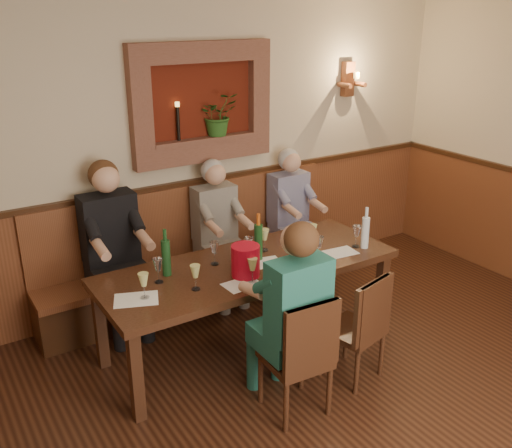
{
  "coord_description": "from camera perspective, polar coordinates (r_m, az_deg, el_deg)",
  "views": [
    {
      "loc": [
        -2.16,
        -1.64,
        2.66
      ],
      "look_at": [
        0.1,
        1.9,
        1.05
      ],
      "focal_mm": 40.0,
      "sensor_mm": 36.0,
      "label": 1
    }
  ],
  "objects": [
    {
      "name": "chair_near_left",
      "position": [
        4.08,
        4.03,
        -15.09
      ],
      "size": [
        0.43,
        0.43,
        0.91
      ],
      "rotation": [
        0.0,
        0.0,
        -0.07
      ],
      "color": "black",
      "rests_on": "ground"
    },
    {
      "name": "dining_table",
      "position": [
        4.56,
        -0.72,
        -4.84
      ],
      "size": [
        2.4,
        0.9,
        0.75
      ],
      "color": "black",
      "rests_on": "ground"
    },
    {
      "name": "wine_glass_10",
      "position": [
        4.56,
        -0.73,
        -2.48
      ],
      "size": [
        0.08,
        0.08,
        0.19
      ],
      "primitive_type": null,
      "color": "white",
      "rests_on": "dining_table"
    },
    {
      "name": "wall_sconce",
      "position": [
        6.15,
        9.29,
        14.03
      ],
      "size": [
        0.25,
        0.2,
        0.35
      ],
      "color": "brown",
      "rests_on": "ground"
    },
    {
      "name": "wine_glass_2",
      "position": [
        4.11,
        -6.07,
        -5.33
      ],
      "size": [
        0.08,
        0.08,
        0.19
      ],
      "primitive_type": null,
      "color": "#CACE7B",
      "rests_on": "dining_table"
    },
    {
      "name": "wine_bottle_green_b",
      "position": [
        4.34,
        -8.98,
        -3.25
      ],
      "size": [
        0.08,
        0.08,
        0.37
      ],
      "rotation": [
        0.0,
        0.0,
        -0.16
      ],
      "color": "#19471E",
      "rests_on": "dining_table"
    },
    {
      "name": "tasting_sheet_a",
      "position": [
        4.09,
        -11.9,
        -7.38
      ],
      "size": [
        0.36,
        0.31,
        0.0
      ],
      "primitive_type": "cube",
      "rotation": [
        0.0,
        0.0,
        -0.38
      ],
      "color": "white",
      "rests_on": "dining_table"
    },
    {
      "name": "wall_niche",
      "position": [
        5.24,
        -4.94,
        11.53
      ],
      "size": [
        1.36,
        0.3,
        1.06
      ],
      "color": "#55180C",
      "rests_on": "ground"
    },
    {
      "name": "room_shell",
      "position": [
        2.82,
        19.47,
        3.84
      ],
      "size": [
        6.04,
        6.04,
        2.82
      ],
      "color": "beige",
      "rests_on": "ground"
    },
    {
      "name": "wine_glass_1",
      "position": [
        4.25,
        -9.76,
        -4.61
      ],
      "size": [
        0.08,
        0.08,
        0.19
      ],
      "primitive_type": null,
      "color": "white",
      "rests_on": "dining_table"
    },
    {
      "name": "person_bench_mid",
      "position": [
        5.36,
        -3.66,
        -2.11
      ],
      "size": [
        0.4,
        0.48,
        1.37
      ],
      "color": "#524D4B",
      "rests_on": "ground"
    },
    {
      "name": "wine_bottle_green_a",
      "position": [
        4.54,
        0.24,
        -1.71
      ],
      "size": [
        0.09,
        0.09,
        0.39
      ],
      "rotation": [
        0.0,
        0.0,
        -0.39
      ],
      "color": "#19471E",
      "rests_on": "dining_table"
    },
    {
      "name": "spittoon_bucket",
      "position": [
        4.28,
        -1.05,
        -3.7
      ],
      "size": [
        0.26,
        0.26,
        0.25
      ],
      "primitive_type": "cylinder",
      "rotation": [
        0.0,
        0.0,
        0.23
      ],
      "color": "red",
      "rests_on": "dining_table"
    },
    {
      "name": "wine_glass_3",
      "position": [
        4.49,
        -4.17,
        -2.93
      ],
      "size": [
        0.08,
        0.08,
        0.19
      ],
      "primitive_type": null,
      "color": "white",
      "rests_on": "dining_table"
    },
    {
      "name": "wine_glass_6",
      "position": [
        4.61,
        6.29,
        -2.36
      ],
      "size": [
        0.08,
        0.08,
        0.19
      ],
      "primitive_type": null,
      "color": "white",
      "rests_on": "dining_table"
    },
    {
      "name": "tasting_sheet_c",
      "position": [
        4.78,
        8.46,
        -2.81
      ],
      "size": [
        0.28,
        0.21,
        0.0
      ],
      "primitive_type": "cube",
      "rotation": [
        0.0,
        0.0,
        -0.11
      ],
      "color": "white",
      "rests_on": "dining_table"
    },
    {
      "name": "wine_glass_4",
      "position": [
        4.38,
        -0.17,
        -3.52
      ],
      "size": [
        0.08,
        0.08,
        0.19
      ],
      "primitive_type": null,
      "color": "#CACE7B",
      "rests_on": "dining_table"
    },
    {
      "name": "chair_near_right",
      "position": [
        4.46,
        9.74,
        -12.06
      ],
      "size": [
        0.46,
        0.46,
        0.87
      ],
      "rotation": [
        0.0,
        0.0,
        0.23
      ],
      "color": "black",
      "rests_on": "ground"
    },
    {
      "name": "person_chair_front",
      "position": [
        3.96,
        3.36,
        -10.68
      ],
      "size": [
        0.42,
        0.51,
        1.42
      ],
      "color": "#1B505F",
      "rests_on": "ground"
    },
    {
      "name": "wine_glass_5",
      "position": [
        4.73,
        0.86,
        -1.6
      ],
      "size": [
        0.08,
        0.08,
        0.19
      ],
      "primitive_type": null,
      "color": "#CACE7B",
      "rests_on": "dining_table"
    },
    {
      "name": "wine_glass_9",
      "position": [
        4.2,
        -0.36,
        -4.64
      ],
      "size": [
        0.08,
        0.08,
        0.19
      ],
      "primitive_type": null,
      "color": "#CACE7B",
      "rests_on": "dining_table"
    },
    {
      "name": "tasting_sheet_b",
      "position": [
        4.54,
        0.77,
        -3.91
      ],
      "size": [
        0.32,
        0.26,
        0.0
      ],
      "primitive_type": "cube",
      "rotation": [
        0.0,
        0.0,
        -0.21
      ],
      "color": "white",
      "rests_on": "dining_table"
    },
    {
      "name": "wainscoting",
      "position": [
        3.41,
        16.73,
        -17.49
      ],
      "size": [
        6.02,
        6.02,
        1.15
      ],
      "color": "brown",
      "rests_on": "ground"
    },
    {
      "name": "wine_glass_0",
      "position": [
        4.05,
        -11.14,
        -6.09
      ],
      "size": [
        0.08,
        0.08,
        0.19
      ],
      "primitive_type": null,
      "color": "#CACE7B",
      "rests_on": "dining_table"
    },
    {
      "name": "water_bottle",
      "position": [
        4.85,
        10.88,
        -0.75
      ],
      "size": [
        0.08,
        0.08,
        0.36
      ],
      "rotation": [
        0.0,
        0.0,
        -0.23
      ],
      "color": "silver",
      "rests_on": "dining_table"
    },
    {
      "name": "person_bench_left",
      "position": [
        4.97,
        -13.83,
        -3.85
      ],
      "size": [
        0.45,
        0.56,
        1.5
      ],
      "color": "black",
      "rests_on": "ground"
    },
    {
      "name": "person_bench_right",
      "position": [
        5.78,
        3.69,
        -0.38
      ],
      "size": [
        0.39,
        0.48,
        1.36
      ],
      "color": "navy",
      "rests_on": "ground"
    },
    {
      "name": "wine_glass_7",
      "position": [
        4.85,
        5.66,
        -1.11
      ],
      "size": [
        0.08,
        0.08,
        0.19
      ],
      "primitive_type": null,
      "color": "#CACE7B",
      "rests_on": "dining_table"
    },
    {
      "name": "tasting_sheet_d",
      "position": [
        4.2,
        -1.43,
        -6.05
      ],
      "size": [
        0.28,
        0.2,
        0.0
      ],
      "primitive_type": "cube",
      "rotation": [
        0.0,
        0.0,
        0.04
      ],
      "color": "white",
      "rests_on": "dining_table"
    },
    {
      "name": "wine_glass_8",
      "position": [
        4.87,
        9.99,
        -1.22
      ],
      "size": [
        0.08,
        0.08,
        0.19
      ],
      "primitive_type": null,
      "color": "white",
      "rests_on": "dining_table"
    },
    {
      "name": "bench",
      "position": [
        5.46,
        -5.96,
        -4.45
      ],
      "size": [
        3.0,
        0.45,
        1.11
      ],
      "color": "#381E0F",
      "rests_on": "ground"
    }
  ]
}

